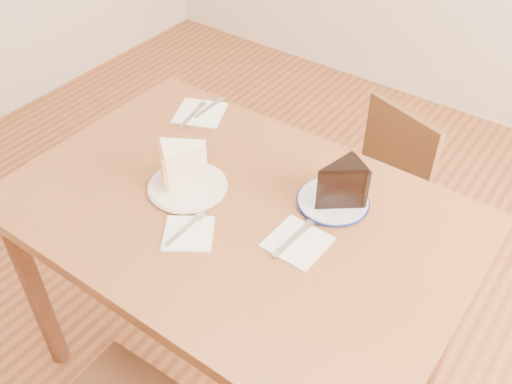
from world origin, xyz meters
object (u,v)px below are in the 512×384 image
(table, at_px, (237,235))
(carrot_cake, at_px, (186,163))
(plate_cream, at_px, (188,187))
(chocolate_cake, at_px, (337,187))
(plate_navy, at_px, (333,201))
(chair_far, at_px, (370,198))

(table, xyz_separation_m, carrot_cake, (-0.18, 0.01, 0.16))
(table, bearing_deg, plate_cream, -175.78)
(carrot_cake, bearing_deg, plate_cream, -8.26)
(plate_cream, bearing_deg, carrot_cake, 132.17)
(table, bearing_deg, carrot_cake, 176.84)
(carrot_cake, height_order, chocolate_cake, chocolate_cake)
(chocolate_cake, bearing_deg, table, 69.95)
(table, height_order, chocolate_cake, chocolate_cake)
(plate_cream, height_order, plate_navy, same)
(table, distance_m, plate_navy, 0.28)
(table, height_order, carrot_cake, carrot_cake)
(plate_cream, bearing_deg, plate_navy, 27.19)
(plate_cream, relative_size, carrot_cake, 1.80)
(table, relative_size, plate_cream, 5.81)
(table, xyz_separation_m, plate_cream, (-0.16, -0.01, 0.10))
(plate_navy, bearing_deg, carrot_cake, -156.78)
(chair_far, xyz_separation_m, plate_navy, (0.07, -0.45, 0.35))
(chocolate_cake, bearing_deg, carrot_cake, 53.51)
(chair_far, distance_m, carrot_cake, 0.79)
(table, relative_size, carrot_cake, 10.45)
(plate_navy, xyz_separation_m, chocolate_cake, (0.01, -0.01, 0.06))
(chair_far, height_order, carrot_cake, carrot_cake)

